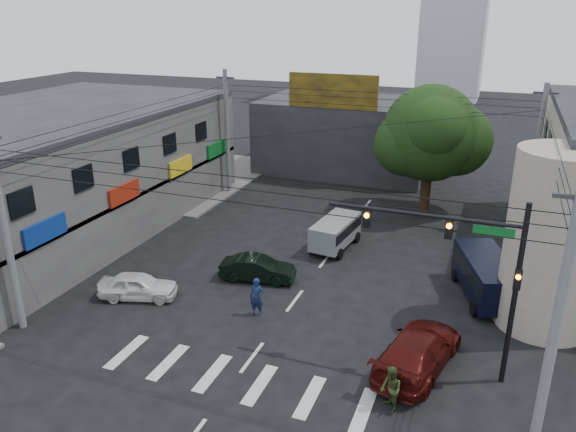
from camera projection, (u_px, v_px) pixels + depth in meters
The scene contains 19 objects.
ground at pixel (279, 321), 25.41m from camera, with size 160.00×160.00×0.00m, color black.
sidewalk_far_left at pixel (160, 175), 47.14m from camera, with size 16.00×16.00×0.15m, color #514F4C.
building_left at pixel (50, 173), 35.44m from camera, with size 14.00×24.00×7.00m, color #474542.
corner_column at pixel (554, 242), 23.82m from camera, with size 4.00×4.00×8.00m, color gray.
building_far at pixel (348, 134), 48.43m from camera, with size 14.00×10.00×6.00m, color #232326.
billboard at pixel (333, 91), 42.63m from camera, with size 7.00×0.30×2.60m, color olive.
street_tree at pixel (430, 134), 37.01m from camera, with size 6.40×6.40×8.70m.
traffic_gantry at pixel (470, 259), 20.22m from camera, with size 7.10×0.35×7.20m.
utility_pole_near_left at pixel (5, 231), 23.37m from camera, with size 0.32×0.32×9.20m, color #59595B.
utility_pole_near_right at pixel (556, 328), 16.35m from camera, with size 0.32×0.32×9.20m, color #59595B.
utility_pole_far_left at pixel (227, 133), 41.29m from camera, with size 0.32×0.32×9.20m, color #59595B.
utility_pole_far_right at pixel (535, 159), 34.27m from camera, with size 0.32×0.32×9.20m, color #59595B.
dark_sedan at pixel (258, 269), 29.02m from camera, with size 4.05×1.99×1.28m, color black.
white_compact at pixel (138, 286), 27.24m from camera, with size 4.05×2.59×1.29m, color silver.
maroon_sedan at pixel (418, 350), 21.88m from camera, with size 3.29×5.77×1.58m, color #440C09.
silver_minivan at pixel (335, 234), 32.81m from camera, with size 2.13×4.21×1.74m, color #94989B, non-canonical shape.
navy_van at pixel (486, 278), 27.13m from camera, with size 3.55×5.53×2.07m, color black, non-canonical shape.
traffic_officer at pixel (257, 297), 25.59m from camera, with size 0.69×0.46×1.85m, color #121D40.
pedestrian_olive at pixel (391, 389), 19.54m from camera, with size 1.03×1.07×1.74m, color #333C1B.
Camera 1 is at (8.26, -20.51, 13.40)m, focal length 35.00 mm.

